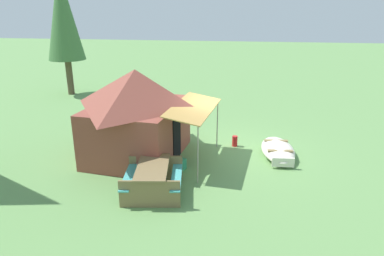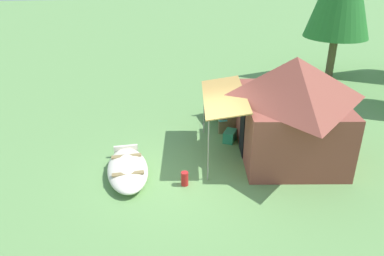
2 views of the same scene
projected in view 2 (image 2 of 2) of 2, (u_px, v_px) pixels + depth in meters
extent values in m
plane|color=#649351|center=(192.00, 175.00, 9.95)|extent=(80.00, 80.00, 0.00)
ellipsoid|color=silver|center=(128.00, 169.00, 9.86)|extent=(2.34, 1.23, 0.38)
ellipsoid|color=#4F4B45|center=(128.00, 168.00, 9.84)|extent=(2.15, 1.09, 0.14)
cube|color=olive|center=(128.00, 174.00, 9.39)|extent=(0.20, 0.81, 0.04)
cube|color=olive|center=(126.00, 156.00, 10.19)|extent=(0.20, 0.81, 0.04)
cube|color=silver|center=(126.00, 150.00, 10.77)|extent=(0.13, 0.68, 0.29)
cube|color=brown|center=(289.00, 126.00, 10.68)|extent=(3.57, 2.99, 1.75)
pyramid|color=brown|center=(295.00, 77.00, 10.06)|extent=(3.86, 3.23, 1.12)
cube|color=black|center=(242.00, 131.00, 10.73)|extent=(0.76, 0.11, 1.40)
cube|color=tan|center=(224.00, 96.00, 10.27)|extent=(3.08, 1.45, 0.21)
cylinder|color=gray|center=(208.00, 151.00, 9.43)|extent=(0.04, 0.04, 1.66)
cylinder|color=gray|center=(204.00, 109.00, 11.93)|extent=(0.04, 0.04, 1.66)
cube|color=olive|center=(233.00, 102.00, 12.72)|extent=(1.79, 1.04, 0.04)
cube|color=#47ACAC|center=(215.00, 111.00, 12.69)|extent=(1.72, 0.50, 0.04)
cube|color=#47ACAC|center=(250.00, 108.00, 12.98)|extent=(1.72, 0.50, 0.04)
cube|color=olive|center=(225.00, 104.00, 13.53)|extent=(0.27, 1.50, 0.73)
cube|color=olive|center=(241.00, 121.00, 12.23)|extent=(0.27, 1.50, 0.73)
cube|color=#2A8C60|center=(230.00, 136.00, 11.67)|extent=(0.60, 0.52, 0.34)
cylinder|color=red|center=(185.00, 179.00, 9.47)|extent=(0.23, 0.23, 0.37)
cylinder|color=brown|center=(331.00, 57.00, 17.29)|extent=(0.35, 0.35, 1.87)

